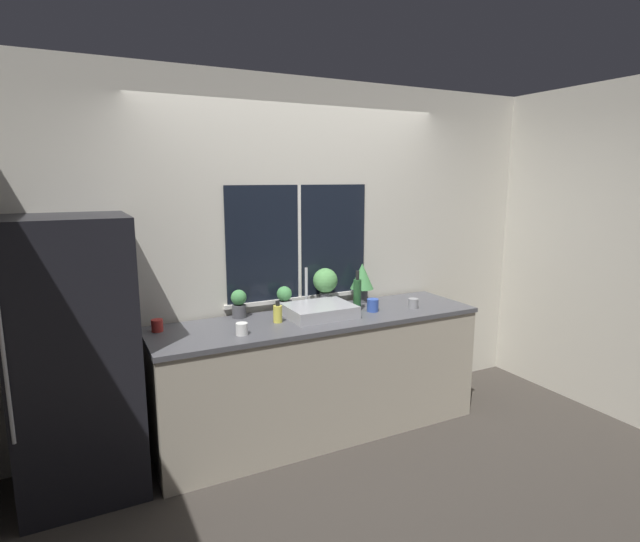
# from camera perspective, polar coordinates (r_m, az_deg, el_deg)

# --- Properties ---
(ground_plane) EXTENTS (14.00, 14.00, 0.00)m
(ground_plane) POSITION_cam_1_polar(r_m,az_deg,el_deg) (3.84, 2.30, -19.78)
(ground_plane) COLOR #38332D
(wall_back) EXTENTS (8.00, 0.09, 2.70)m
(wall_back) POSITION_cam_1_polar(r_m,az_deg,el_deg) (4.01, -2.60, 2.07)
(wall_back) COLOR beige
(wall_back) RESTS_ON ground_plane
(wall_right) EXTENTS (0.06, 7.00, 2.70)m
(wall_right) POSITION_cam_1_polar(r_m,az_deg,el_deg) (5.91, 14.79, 4.48)
(wall_right) COLOR beige
(wall_right) RESTS_ON ground_plane
(counter) EXTENTS (2.50, 0.68, 0.92)m
(counter) POSITION_cam_1_polar(r_m,az_deg,el_deg) (3.90, -0.04, -11.77)
(counter) COLOR #B2A893
(counter) RESTS_ON ground_plane
(refrigerator) EXTENTS (0.71, 0.70, 1.73)m
(refrigerator) POSITION_cam_1_polar(r_m,az_deg,el_deg) (3.42, -26.16, -8.92)
(refrigerator) COLOR black
(refrigerator) RESTS_ON ground_plane
(sink) EXTENTS (0.49, 0.44, 0.34)m
(sink) POSITION_cam_1_polar(r_m,az_deg,el_deg) (3.75, -0.10, -4.51)
(sink) COLOR #ADADB2
(sink) RESTS_ON counter
(potted_plant_far_left) EXTENTS (0.12, 0.12, 0.21)m
(potted_plant_far_left) POSITION_cam_1_polar(r_m,az_deg,el_deg) (3.75, -9.25, -3.62)
(potted_plant_far_left) COLOR #4C4C51
(potted_plant_far_left) RESTS_ON counter
(potted_plant_center_left) EXTENTS (0.12, 0.12, 0.20)m
(potted_plant_center_left) POSITION_cam_1_polar(r_m,az_deg,el_deg) (3.88, -4.10, -3.27)
(potted_plant_center_left) COLOR #4C4C51
(potted_plant_center_left) RESTS_ON counter
(potted_plant_center_right) EXTENTS (0.20, 0.20, 0.31)m
(potted_plant_center_right) POSITION_cam_1_polar(r_m,az_deg,el_deg) (4.00, 0.60, -1.35)
(potted_plant_center_right) COLOR #4C4C51
(potted_plant_center_right) RESTS_ON counter
(potted_plant_far_right) EXTENTS (0.19, 0.19, 0.33)m
(potted_plant_far_right) POSITION_cam_1_polar(r_m,az_deg,el_deg) (4.17, 4.82, -0.85)
(potted_plant_far_right) COLOR #4C4C51
(potted_plant_far_right) RESTS_ON counter
(soap_bottle) EXTENTS (0.06, 0.06, 0.16)m
(soap_bottle) POSITION_cam_1_polar(r_m,az_deg,el_deg) (3.61, -4.86, -4.85)
(soap_bottle) COLOR #DBD14C
(soap_bottle) RESTS_ON counter
(bottle_tall) EXTENTS (0.06, 0.06, 0.32)m
(bottle_tall) POSITION_cam_1_polar(r_m,az_deg,el_deg) (3.91, 4.28, -2.64)
(bottle_tall) COLOR #235128
(bottle_tall) RESTS_ON counter
(mug_white) EXTENTS (0.08, 0.08, 0.08)m
(mug_white) POSITION_cam_1_polar(r_m,az_deg,el_deg) (3.36, -8.93, -6.56)
(mug_white) COLOR white
(mug_white) RESTS_ON counter
(mug_grey) EXTENTS (0.08, 0.08, 0.08)m
(mug_grey) POSITION_cam_1_polar(r_m,az_deg,el_deg) (4.06, 10.61, -3.65)
(mug_grey) COLOR gray
(mug_grey) RESTS_ON counter
(mug_red) EXTENTS (0.08, 0.08, 0.08)m
(mug_red) POSITION_cam_1_polar(r_m,az_deg,el_deg) (3.57, -18.12, -5.94)
(mug_red) COLOR #B72D28
(mug_red) RESTS_ON counter
(mug_blue) EXTENTS (0.09, 0.09, 0.10)m
(mug_blue) POSITION_cam_1_polar(r_m,az_deg,el_deg) (3.91, 6.04, -3.91)
(mug_blue) COLOR #3351AD
(mug_blue) RESTS_ON counter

